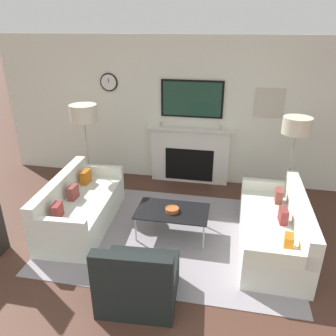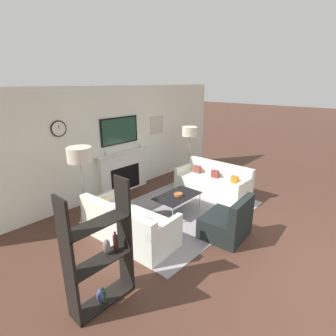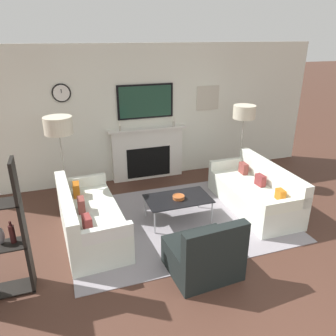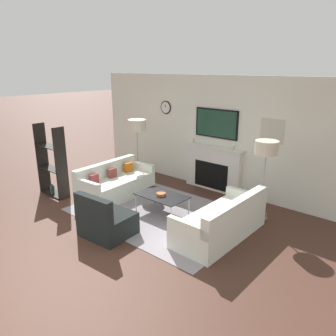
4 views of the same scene
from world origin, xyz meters
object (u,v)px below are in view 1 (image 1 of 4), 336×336
(couch_left, at_px, (80,208))
(floor_lamp_right, at_px, (297,127))
(coffee_table, at_px, (173,212))
(armchair, at_px, (138,282))
(decorative_bowl, at_px, (172,209))
(floor_lamp_left, at_px, (84,114))
(couch_right, at_px, (275,230))

(couch_left, bearing_deg, floor_lamp_right, 17.64)
(couch_left, height_order, floor_lamp_right, floor_lamp_right)
(couch_left, bearing_deg, coffee_table, 0.69)
(armchair, height_order, decorative_bowl, armchair)
(decorative_bowl, bearing_deg, couch_left, 179.80)
(floor_lamp_left, bearing_deg, couch_left, -75.16)
(couch_left, height_order, couch_right, same)
(couch_left, relative_size, armchair, 2.08)
(armchair, height_order, floor_lamp_right, floor_lamp_right)
(couch_right, height_order, armchair, armchair)
(coffee_table, height_order, decorative_bowl, decorative_bowl)
(couch_left, relative_size, decorative_bowl, 9.29)
(decorative_bowl, distance_m, floor_lamp_left, 2.22)
(couch_right, bearing_deg, floor_lamp_left, 162.44)
(floor_lamp_right, bearing_deg, decorative_bowl, -149.51)
(couch_right, relative_size, floor_lamp_right, 1.17)
(couch_left, distance_m, armchair, 1.83)
(couch_left, relative_size, floor_lamp_left, 1.11)
(armchair, distance_m, decorative_bowl, 1.32)
(coffee_table, height_order, floor_lamp_left, floor_lamp_left)
(couch_right, xyz_separation_m, armchair, (-1.57, -1.31, -0.01))
(floor_lamp_left, bearing_deg, decorative_bowl, -30.55)
(coffee_table, height_order, floor_lamp_right, floor_lamp_right)
(couch_right, bearing_deg, decorative_bowl, -179.71)
(decorative_bowl, distance_m, floor_lamp_right, 2.21)
(armchair, bearing_deg, couch_left, 134.65)
(coffee_table, relative_size, floor_lamp_left, 0.63)
(couch_right, xyz_separation_m, decorative_bowl, (-1.43, -0.01, 0.16))
(couch_right, xyz_separation_m, floor_lamp_right, (0.25, 0.99, 1.18))
(couch_right, distance_m, floor_lamp_left, 3.49)
(armchair, xyz_separation_m, decorative_bowl, (0.14, 1.30, 0.17))
(decorative_bowl, relative_size, floor_lamp_left, 0.12)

